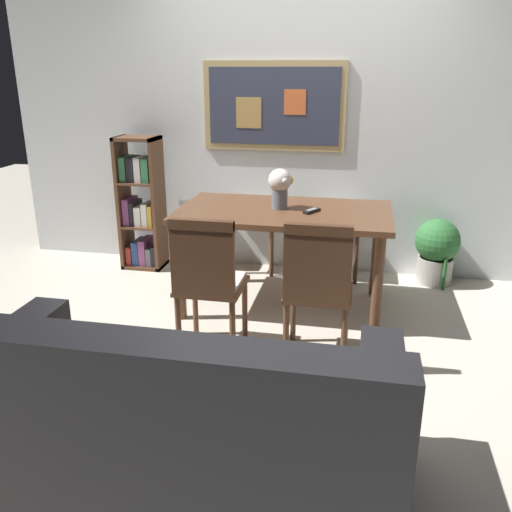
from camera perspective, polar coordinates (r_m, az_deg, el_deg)
ground_plane at (r=3.65m, az=1.54°, el=-8.70°), size 12.00×12.00×0.00m
wall_back_with_painting at (r=4.69m, az=4.78°, el=14.16°), size 5.20×0.14×2.60m
dining_table at (r=3.91m, az=2.97°, el=3.55°), size 1.52×0.88×0.75m
dining_chair_near_right at (r=3.15m, az=6.59°, el=-2.72°), size 0.40×0.41×0.91m
dining_chair_far_left at (r=4.80m, az=0.19°, el=5.06°), size 0.40×0.41×0.91m
dining_chair_far_right at (r=4.68m, az=8.79°, el=4.48°), size 0.40×0.41×0.91m
dining_chair_near_left at (r=3.24m, az=-5.13°, el=-2.07°), size 0.40×0.41×0.91m
leather_couch at (r=2.35m, az=-8.25°, el=-17.42°), size 1.80×0.84×0.84m
bookshelf at (r=4.89m, az=-12.06°, el=4.93°), size 0.36×0.28×1.17m
potted_ivy at (r=4.70m, az=18.65°, el=0.66°), size 0.36×0.36×0.57m
flower_vase at (r=3.88m, az=2.57°, el=7.56°), size 0.18×0.18×0.29m
tv_remote at (r=3.82m, az=5.96°, el=4.79°), size 0.12×0.16×0.02m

